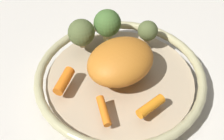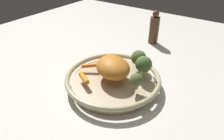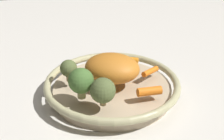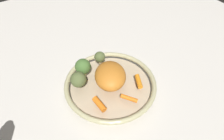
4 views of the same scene
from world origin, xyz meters
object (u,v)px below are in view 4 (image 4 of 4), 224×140
(roast_chicken_piece, at_px, (110,74))
(baby_carrot_back, at_px, (139,81))
(baby_carrot_left, at_px, (129,98))
(baby_carrot_right, at_px, (99,104))
(broccoli_floret_large, at_px, (83,67))
(broccoli_floret_mid, at_px, (100,57))
(broccoli_floret_small, at_px, (78,80))
(serving_bowl, at_px, (110,86))

(roast_chicken_piece, distance_m, baby_carrot_back, 0.11)
(roast_chicken_piece, relative_size, baby_carrot_left, 2.35)
(roast_chicken_piece, relative_size, baby_carrot_right, 2.38)
(baby_carrot_left, height_order, broccoli_floret_large, broccoli_floret_large)
(broccoli_floret_mid, bearing_deg, broccoli_floret_large, -167.18)
(baby_carrot_left, xyz_separation_m, broccoli_floret_small, (-0.11, 0.15, 0.03))
(baby_carrot_left, xyz_separation_m, baby_carrot_right, (-0.10, 0.03, 0.00))
(baby_carrot_right, distance_m, broccoli_floret_small, 0.12)
(serving_bowl, bearing_deg, baby_carrot_back, -37.19)
(serving_bowl, height_order, broccoli_floret_mid, broccoli_floret_mid)
(broccoli_floret_large, bearing_deg, broccoli_floret_small, -134.55)
(roast_chicken_piece, xyz_separation_m, broccoli_floret_small, (-0.11, 0.04, 0.00))
(baby_carrot_back, xyz_separation_m, broccoli_floret_small, (-0.19, 0.11, 0.03))
(serving_bowl, height_order, broccoli_floret_large, broccoli_floret_large)
(serving_bowl, relative_size, roast_chicken_piece, 2.50)
(baby_carrot_back, distance_m, broccoli_floret_mid, 0.18)
(serving_bowl, relative_size, baby_carrot_right, 5.96)
(baby_carrot_right, relative_size, broccoli_floret_small, 0.88)
(serving_bowl, distance_m, baby_carrot_right, 0.12)
(baby_carrot_left, distance_m, broccoli_floret_large, 0.20)
(baby_carrot_left, bearing_deg, baby_carrot_right, 160.40)
(baby_carrot_left, relative_size, broccoli_floret_small, 0.89)
(baby_carrot_right, xyz_separation_m, broccoli_floret_small, (-0.02, 0.11, 0.03))
(roast_chicken_piece, bearing_deg, baby_carrot_right, -141.44)
(baby_carrot_back, bearing_deg, serving_bowl, 142.81)
(baby_carrot_back, relative_size, broccoli_floret_mid, 1.03)
(serving_bowl, relative_size, broccoli_floret_large, 4.71)
(baby_carrot_back, height_order, broccoli_floret_small, broccoli_floret_small)
(roast_chicken_piece, xyz_separation_m, baby_carrot_back, (0.08, -0.07, -0.02))
(baby_carrot_right, relative_size, broccoli_floret_large, 0.79)
(broccoli_floret_small, height_order, broccoli_floret_mid, broccoli_floret_small)
(baby_carrot_left, distance_m, broccoli_floret_small, 0.19)
(baby_carrot_right, height_order, broccoli_floret_small, broccoli_floret_small)
(roast_chicken_piece, relative_size, broccoli_floret_large, 1.89)
(serving_bowl, height_order, broccoli_floret_small, broccoli_floret_small)
(serving_bowl, distance_m, broccoli_floret_large, 0.12)
(broccoli_floret_small, bearing_deg, baby_carrot_left, -52.53)
(serving_bowl, relative_size, broccoli_floret_small, 5.25)
(serving_bowl, relative_size, broccoli_floret_mid, 6.14)
(serving_bowl, bearing_deg, baby_carrot_right, -142.39)
(baby_carrot_left, height_order, broccoli_floret_small, broccoli_floret_small)
(broccoli_floret_mid, bearing_deg, baby_carrot_right, -122.12)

